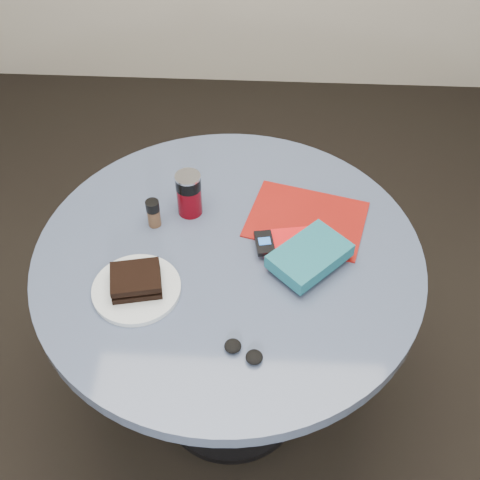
{
  "coord_description": "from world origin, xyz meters",
  "views": [
    {
      "loc": [
        0.08,
        -1.02,
        1.9
      ],
      "look_at": [
        0.03,
        0.0,
        0.8
      ],
      "focal_mm": 45.0,
      "sensor_mm": 36.0,
      "label": 1
    }
  ],
  "objects_px": {
    "sandwich": "(136,280)",
    "red_book": "(296,245)",
    "table": "(229,292)",
    "plate": "(137,289)",
    "pepper_grinder": "(153,213)",
    "magazine": "(306,219)",
    "soda_can": "(189,194)",
    "mp3_player": "(264,243)",
    "headphones": "(243,352)",
    "novel": "(310,256)"
  },
  "relations": [
    {
      "from": "novel",
      "to": "headphones",
      "type": "relative_size",
      "value": 1.9
    },
    {
      "from": "table",
      "to": "pepper_grinder",
      "type": "distance_m",
      "value": 0.3
    },
    {
      "from": "table",
      "to": "pepper_grinder",
      "type": "height_order",
      "value": "pepper_grinder"
    },
    {
      "from": "sandwich",
      "to": "red_book",
      "type": "relative_size",
      "value": 0.79
    },
    {
      "from": "sandwich",
      "to": "novel",
      "type": "bearing_deg",
      "value": 13.11
    },
    {
      "from": "plate",
      "to": "soda_can",
      "type": "xyz_separation_m",
      "value": [
        0.1,
        0.28,
        0.06
      ]
    },
    {
      "from": "table",
      "to": "headphones",
      "type": "relative_size",
      "value": 9.91
    },
    {
      "from": "plate",
      "to": "mp3_player",
      "type": "relative_size",
      "value": 2.5
    },
    {
      "from": "red_book",
      "to": "mp3_player",
      "type": "height_order",
      "value": "mp3_player"
    },
    {
      "from": "sandwich",
      "to": "mp3_player",
      "type": "distance_m",
      "value": 0.34
    },
    {
      "from": "soda_can",
      "to": "magazine",
      "type": "xyz_separation_m",
      "value": [
        0.32,
        -0.02,
        -0.06
      ]
    },
    {
      "from": "soda_can",
      "to": "red_book",
      "type": "xyz_separation_m",
      "value": [
        0.28,
        -0.12,
        -0.05
      ]
    },
    {
      "from": "magazine",
      "to": "table",
      "type": "bearing_deg",
      "value": -132.69
    },
    {
      "from": "pepper_grinder",
      "to": "mp3_player",
      "type": "height_order",
      "value": "pepper_grinder"
    },
    {
      "from": "plate",
      "to": "soda_can",
      "type": "bearing_deg",
      "value": 70.53
    },
    {
      "from": "pepper_grinder",
      "to": "headphones",
      "type": "xyz_separation_m",
      "value": [
        0.26,
        -0.39,
        -0.03
      ]
    },
    {
      "from": "soda_can",
      "to": "table",
      "type": "bearing_deg",
      "value": -52.37
    },
    {
      "from": "table",
      "to": "plate",
      "type": "relative_size",
      "value": 4.67
    },
    {
      "from": "plate",
      "to": "sandwich",
      "type": "relative_size",
      "value": 1.58
    },
    {
      "from": "plate",
      "to": "sandwich",
      "type": "xyz_separation_m",
      "value": [
        0.0,
        0.0,
        0.03
      ]
    },
    {
      "from": "pepper_grinder",
      "to": "soda_can",
      "type": "bearing_deg",
      "value": 31.39
    },
    {
      "from": "table",
      "to": "pepper_grinder",
      "type": "xyz_separation_m",
      "value": [
        -0.2,
        0.09,
        0.21
      ]
    },
    {
      "from": "soda_can",
      "to": "red_book",
      "type": "distance_m",
      "value": 0.31
    },
    {
      "from": "sandwich",
      "to": "magazine",
      "type": "height_order",
      "value": "sandwich"
    },
    {
      "from": "mp3_player",
      "to": "headphones",
      "type": "relative_size",
      "value": 0.85
    },
    {
      "from": "mp3_player",
      "to": "headphones",
      "type": "bearing_deg",
      "value": -96.96
    },
    {
      "from": "pepper_grinder",
      "to": "red_book",
      "type": "relative_size",
      "value": 0.48
    },
    {
      "from": "headphones",
      "to": "magazine",
      "type": "bearing_deg",
      "value": 70.78
    },
    {
      "from": "soda_can",
      "to": "pepper_grinder",
      "type": "height_order",
      "value": "soda_can"
    },
    {
      "from": "mp3_player",
      "to": "red_book",
      "type": "bearing_deg",
      "value": 6.17
    },
    {
      "from": "sandwich",
      "to": "magazine",
      "type": "distance_m",
      "value": 0.49
    },
    {
      "from": "table",
      "to": "headphones",
      "type": "distance_m",
      "value": 0.35
    },
    {
      "from": "plate",
      "to": "headphones",
      "type": "bearing_deg",
      "value": -31.71
    },
    {
      "from": "plate",
      "to": "red_book",
      "type": "distance_m",
      "value": 0.42
    },
    {
      "from": "pepper_grinder",
      "to": "red_book",
      "type": "height_order",
      "value": "pepper_grinder"
    },
    {
      "from": "sandwich",
      "to": "soda_can",
      "type": "xyz_separation_m",
      "value": [
        0.1,
        0.28,
        0.03
      ]
    },
    {
      "from": "table",
      "to": "novel",
      "type": "relative_size",
      "value": 5.2
    },
    {
      "from": "table",
      "to": "soda_can",
      "type": "xyz_separation_m",
      "value": [
        -0.11,
        0.15,
        0.23
      ]
    },
    {
      "from": "novel",
      "to": "sandwich",
      "type": "bearing_deg",
      "value": 148.02
    },
    {
      "from": "soda_can",
      "to": "magazine",
      "type": "relative_size",
      "value": 0.42
    },
    {
      "from": "table",
      "to": "headphones",
      "type": "height_order",
      "value": "headphones"
    },
    {
      "from": "mp3_player",
      "to": "magazine",
      "type": "bearing_deg",
      "value": 45.88
    },
    {
      "from": "table",
      "to": "red_book",
      "type": "xyz_separation_m",
      "value": [
        0.17,
        0.02,
        0.18
      ]
    },
    {
      "from": "plate",
      "to": "novel",
      "type": "bearing_deg",
      "value": 13.65
    },
    {
      "from": "sandwich",
      "to": "red_book",
      "type": "xyz_separation_m",
      "value": [
        0.38,
        0.15,
        -0.02
      ]
    },
    {
      "from": "plate",
      "to": "mp3_player",
      "type": "bearing_deg",
      "value": 26.22
    },
    {
      "from": "red_book",
      "to": "soda_can",
      "type": "bearing_deg",
      "value": 146.99
    },
    {
      "from": "headphones",
      "to": "mp3_player",
      "type": "bearing_deg",
      "value": 83.04
    },
    {
      "from": "plate",
      "to": "pepper_grinder",
      "type": "relative_size",
      "value": 2.61
    },
    {
      "from": "sandwich",
      "to": "pepper_grinder",
      "type": "height_order",
      "value": "pepper_grinder"
    }
  ]
}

